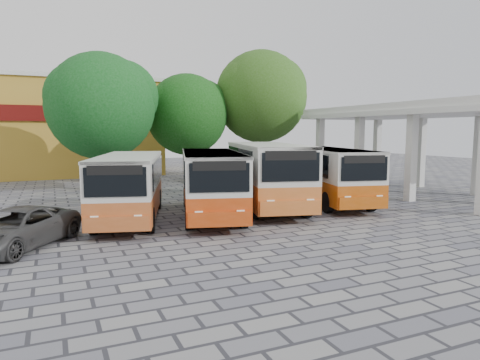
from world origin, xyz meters
name	(u,v)px	position (x,y,z in m)	size (l,w,h in m)	color
ground	(306,219)	(0.00, 0.00, 0.00)	(90.00, 90.00, 0.00)	#585964
terminal_shelter	(419,113)	(10.50, 4.00, 4.91)	(6.80, 15.80, 5.40)	silver
shophouse_block	(39,127)	(-11.00, 25.99, 4.16)	(20.40, 10.40, 8.30)	#B58727
bus_far_left	(130,183)	(-7.06, 2.88, 1.62)	(4.41, 8.22, 2.80)	#B35321
bus_centre_left	(211,179)	(-3.56, 2.25, 1.68)	(4.52, 8.51, 2.90)	#B93A0B
bus_centre_right	(267,171)	(-0.26, 3.27, 1.84)	(4.83, 9.34, 3.19)	#C96424
bus_far_right	(329,172)	(3.33, 3.04, 1.68)	(4.24, 8.47, 2.90)	#B14A09
tree_left	(102,103)	(-6.96, 13.22, 5.63)	(7.14, 6.80, 8.80)	black
tree_middle	(188,112)	(-0.60, 15.44, 5.25)	(6.33, 6.03, 8.07)	#402B13
tree_right	(262,94)	(5.40, 15.10, 6.77)	(7.59, 7.23, 10.15)	black
parked_car	(16,229)	(-11.25, -0.22, 0.65)	(2.17, 4.71, 1.31)	#393939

